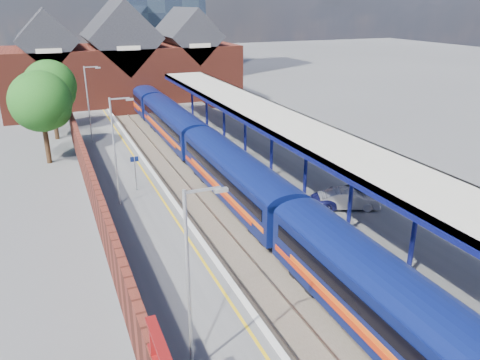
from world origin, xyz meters
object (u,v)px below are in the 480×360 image
object	(u,v)px
lamp_post_c	(116,145)
lamp_post_d	(89,99)
parked_car_dark	(359,192)
platform_sign	(135,168)
parked_car_blue	(343,199)
parked_car_silver	(349,199)
lamp_post_b	(192,274)
train	(199,144)

from	to	relation	value
lamp_post_c	lamp_post_d	xyz separation A→B (m)	(0.00, 16.00, 0.00)
lamp_post_c	parked_car_dark	bearing A→B (deg)	-20.47
lamp_post_d	parked_car_dark	distance (m)	26.21
lamp_post_c	platform_sign	xyz separation A→B (m)	(1.36, 2.00, -2.30)
parked_car_blue	parked_car_silver	bearing A→B (deg)	-143.70
platform_sign	lamp_post_b	bearing A→B (deg)	-94.33
platform_sign	parked_car_blue	world-z (taller)	platform_sign
platform_sign	parked_car_dark	distance (m)	15.28
train	parked_car_silver	bearing A→B (deg)	-68.83
platform_sign	parked_car_dark	world-z (taller)	platform_sign
lamp_post_d	parked_car_dark	xyz separation A→B (m)	(14.64, -21.47, -3.43)
lamp_post_c	lamp_post_b	bearing A→B (deg)	-90.00
lamp_post_b	lamp_post_c	distance (m)	16.00
lamp_post_b	parked_car_dark	distance (m)	18.36
lamp_post_c	lamp_post_d	bearing A→B (deg)	90.00
lamp_post_c	lamp_post_d	size ratio (longest dim) A/B	1.00
parked_car_dark	parked_car_blue	size ratio (longest dim) A/B	1.00
platform_sign	parked_car_dark	bearing A→B (deg)	-29.35
lamp_post_c	parked_car_silver	size ratio (longest dim) A/B	1.82
parked_car_silver	parked_car_blue	bearing A→B (deg)	46.88
platform_sign	lamp_post_d	bearing A→B (deg)	95.56
platform_sign	parked_car_silver	size ratio (longest dim) A/B	0.65
parked_car_silver	parked_car_dark	distance (m)	1.60
train	lamp_post_c	world-z (taller)	lamp_post_c
lamp_post_d	parked_car_silver	bearing A→B (deg)	-59.24
parked_car_silver	parked_car_blue	xyz separation A→B (m)	(-0.17, 0.39, -0.09)
lamp_post_b	parked_car_blue	bearing A→B (deg)	37.65
lamp_post_b	parked_car_blue	xyz separation A→B (m)	(13.09, 10.10, -3.45)
parked_car_blue	platform_sign	bearing A→B (deg)	68.30
lamp_post_c	parked_car_blue	bearing A→B (deg)	-24.26
parked_car_dark	parked_car_blue	distance (m)	1.61
lamp_post_d	parked_car_dark	world-z (taller)	lamp_post_d
parked_car_blue	lamp_post_c	bearing A→B (deg)	78.00
lamp_post_b	lamp_post_d	world-z (taller)	same
lamp_post_d	platform_sign	distance (m)	14.25
platform_sign	parked_car_dark	size ratio (longest dim) A/B	0.65
platform_sign	parked_car_blue	bearing A→B (deg)	-33.96
lamp_post_c	parked_car_dark	size ratio (longest dim) A/B	1.81
parked_car_blue	lamp_post_d	bearing A→B (deg)	43.13
train	lamp_post_c	distance (m)	11.35
lamp_post_b	lamp_post_c	world-z (taller)	same
lamp_post_b	train	bearing A→B (deg)	71.65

